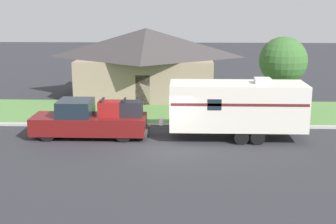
# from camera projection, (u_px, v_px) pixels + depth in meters

# --- Properties ---
(ground_plane) EXTENTS (120.00, 120.00, 0.00)m
(ground_plane) POSITION_uv_depth(u_px,v_px,m) (166.00, 146.00, 23.31)
(ground_plane) COLOR #2D2D33
(curb_strip) EXTENTS (80.00, 0.30, 0.14)m
(curb_strip) POSITION_uv_depth(u_px,v_px,m) (169.00, 126.00, 26.94)
(curb_strip) COLOR #ADADA8
(curb_strip) RESTS_ON ground_plane
(lawn_strip) EXTENTS (80.00, 7.00, 0.03)m
(lawn_strip) POSITION_uv_depth(u_px,v_px,m) (170.00, 112.00, 30.50)
(lawn_strip) COLOR #568442
(lawn_strip) RESTS_ON ground_plane
(house_across_street) EXTENTS (10.54, 7.50, 5.11)m
(house_across_street) POSITION_uv_depth(u_px,v_px,m) (146.00, 61.00, 35.32)
(house_across_street) COLOR gray
(house_across_street) RESTS_ON ground_plane
(pickup_truck) EXTENTS (6.11, 2.05, 2.08)m
(pickup_truck) POSITION_uv_depth(u_px,v_px,m) (90.00, 120.00, 24.75)
(pickup_truck) COLOR black
(pickup_truck) RESTS_ON ground_plane
(travel_trailer) EXTENTS (8.02, 2.44, 3.24)m
(travel_trailer) POSITION_uv_depth(u_px,v_px,m) (237.00, 106.00, 24.29)
(travel_trailer) COLOR black
(travel_trailer) RESTS_ON ground_plane
(mailbox) EXTENTS (0.48, 0.20, 1.38)m
(mailbox) POSITION_uv_depth(u_px,v_px,m) (272.00, 107.00, 27.15)
(mailbox) COLOR brown
(mailbox) RESTS_ON ground_plane
(tree_in_yard) EXTENTS (2.97, 2.97, 4.96)m
(tree_in_yard) POSITION_uv_depth(u_px,v_px,m) (283.00, 61.00, 28.88)
(tree_in_yard) COLOR brown
(tree_in_yard) RESTS_ON ground_plane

